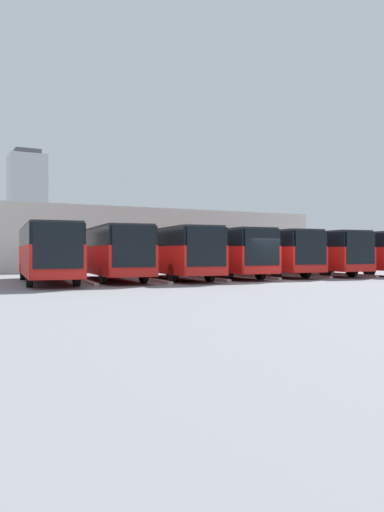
{
  "coord_description": "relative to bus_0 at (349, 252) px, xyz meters",
  "views": [
    {
      "loc": [
        17.35,
        23.17,
        1.68
      ],
      "look_at": [
        2.21,
        -5.88,
        1.47
      ],
      "focal_mm": 35.0,
      "sensor_mm": 36.0,
      "label": 1
    }
  ],
  "objects": [
    {
      "name": "bus_0",
      "position": [
        0.0,
        0.0,
        0.0
      ],
      "size": [
        3.81,
        12.02,
        3.17
      ],
      "rotation": [
        0.0,
        0.0,
        -0.11
      ],
      "color": "red",
      "rests_on": "ground_plane"
    },
    {
      "name": "curb_divider_2",
      "position": [
        9.73,
        1.24,
        -1.7
      ],
      "size": [
        0.94,
        6.4,
        0.15
      ],
      "primitive_type": "cube",
      "rotation": [
        0.0,
        0.0,
        -0.11
      ],
      "color": "#B2B2AD",
      "rests_on": "ground_plane"
    },
    {
      "name": "bus_4",
      "position": [
        15.58,
        0.32,
        0.0
      ],
      "size": [
        3.81,
        12.02,
        3.17
      ],
      "rotation": [
        0.0,
        0.0,
        -0.11
      ],
      "color": "red",
      "rests_on": "ground_plane"
    },
    {
      "name": "curb_divider_4",
      "position": [
        17.52,
        2.07,
        -1.7
      ],
      "size": [
        0.94,
        6.4,
        0.15
      ],
      "primitive_type": "cube",
      "rotation": [
        0.0,
        0.0,
        -0.11
      ],
      "color": "#B2B2AD",
      "rests_on": "ground_plane"
    },
    {
      "name": "station_building",
      "position": [
        11.68,
        -17.88,
        1.21
      ],
      "size": [
        38.14,
        11.2,
        5.89
      ],
      "color": "beige",
      "rests_on": "ground_plane"
    },
    {
      "name": "bus_6",
      "position": [
        23.37,
        0.57,
        0.0
      ],
      "size": [
        3.81,
        12.02,
        3.17
      ],
      "rotation": [
        0.0,
        0.0,
        -0.11
      ],
      "color": "red",
      "rests_on": "ground_plane"
    },
    {
      "name": "curb_divider_5",
      "position": [
        21.42,
        1.61,
        -1.7
      ],
      "size": [
        0.94,
        6.4,
        0.15
      ],
      "primitive_type": "cube",
      "rotation": [
        0.0,
        0.0,
        -0.11
      ],
      "color": "#B2B2AD",
      "rests_on": "ground_plane"
    },
    {
      "name": "bus_2",
      "position": [
        7.79,
        -0.5,
        0.0
      ],
      "size": [
        3.81,
        12.02,
        3.17
      ],
      "rotation": [
        0.0,
        0.0,
        -0.11
      ],
      "color": "red",
      "rests_on": "ground_plane"
    },
    {
      "name": "bus_1",
      "position": [
        3.89,
        -0.24,
        0.0
      ],
      "size": [
        3.81,
        12.02,
        3.17
      ],
      "rotation": [
        0.0,
        0.0,
        -0.11
      ],
      "color": "red",
      "rests_on": "ground_plane"
    },
    {
      "name": "curb_divider_3",
      "position": [
        13.63,
        1.6,
        -1.7
      ],
      "size": [
        0.94,
        6.4,
        0.15
      ],
      "primitive_type": "cube",
      "rotation": [
        0.0,
        0.0,
        -0.11
      ],
      "color": "#B2B2AD",
      "rests_on": "ground_plane"
    },
    {
      "name": "bus_3",
      "position": [
        11.68,
        -0.15,
        0.0
      ],
      "size": [
        3.81,
        12.02,
        3.17
      ],
      "rotation": [
        0.0,
        0.0,
        -0.11
      ],
      "color": "red",
      "rests_on": "ground_plane"
    },
    {
      "name": "ground_plane",
      "position": [
        11.68,
        5.87,
        -1.78
      ],
      "size": [
        600.0,
        600.0,
        0.0
      ],
      "primitive_type": "plane",
      "color": "gray"
    },
    {
      "name": "bus_5",
      "position": [
        19.47,
        -0.14,
        0.0
      ],
      "size": [
        3.81,
        12.02,
        3.17
      ],
      "rotation": [
        0.0,
        0.0,
        -0.11
      ],
      "color": "red",
      "rests_on": "ground_plane"
    },
    {
      "name": "curb_divider_0",
      "position": [
        1.95,
        1.75,
        -1.7
      ],
      "size": [
        0.94,
        6.4,
        0.15
      ],
      "primitive_type": "cube",
      "rotation": [
        0.0,
        0.0,
        -0.11
      ],
      "color": "#B2B2AD",
      "rests_on": "ground_plane"
    },
    {
      "name": "curb_divider_1",
      "position": [
        5.84,
        1.51,
        -1.7
      ],
      "size": [
        0.94,
        6.4,
        0.15
      ],
      "primitive_type": "cube",
      "rotation": [
        0.0,
        0.0,
        -0.11
      ],
      "color": "#B2B2AD",
      "rests_on": "ground_plane"
    },
    {
      "name": "office_tower",
      "position": [
        -9.03,
        -205.67,
        21.71
      ],
      "size": [
        15.77,
        15.77,
        48.17
      ],
      "color": "#ADB2B7",
      "rests_on": "ground_plane"
    }
  ]
}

